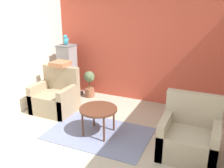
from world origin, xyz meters
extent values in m
cube|color=#C64C38|center=(0.00, 3.15, 1.29)|extent=(4.37, 0.06, 2.57)
cube|color=silver|center=(-2.15, 1.56, 1.29)|extent=(0.06, 3.12, 2.57)
cube|color=slate|center=(-0.13, 1.26, 0.01)|extent=(1.86, 1.22, 0.01)
cylinder|color=#512D1E|center=(-0.13, 1.26, 0.50)|extent=(0.68, 0.68, 0.04)
cylinder|color=#512D1E|center=(-0.35, 1.04, 0.24)|extent=(0.04, 0.04, 0.48)
cylinder|color=#512D1E|center=(0.08, 1.04, 0.24)|extent=(0.04, 0.04, 0.48)
cylinder|color=#512D1E|center=(-0.35, 1.47, 0.24)|extent=(0.04, 0.04, 0.48)
cylinder|color=#512D1E|center=(0.08, 1.47, 0.24)|extent=(0.04, 0.04, 0.48)
cube|color=#9E896B|center=(-1.44, 1.72, 0.22)|extent=(0.87, 0.74, 0.43)
cube|color=#9E896B|center=(-1.44, 2.02, 0.70)|extent=(0.87, 0.14, 0.54)
cube|color=#9E896B|center=(-1.82, 1.72, 0.31)|extent=(0.12, 0.74, 0.62)
cube|color=#9E896B|center=(-1.07, 1.72, 0.31)|extent=(0.12, 0.74, 0.62)
cube|color=tan|center=(1.46, 1.21, 0.22)|extent=(0.87, 0.74, 0.43)
cube|color=tan|center=(1.46, 1.51, 0.70)|extent=(0.87, 0.14, 0.54)
cube|color=tan|center=(1.09, 1.21, 0.31)|extent=(0.12, 0.74, 0.62)
cube|color=tan|center=(1.84, 1.21, 0.31)|extent=(0.12, 0.74, 0.62)
cube|color=slate|center=(-1.71, 2.66, 0.03)|extent=(0.54, 0.54, 0.07)
cube|color=#939399|center=(-1.71, 2.66, 0.68)|extent=(0.36, 0.36, 1.21)
cube|color=slate|center=(-1.71, 2.66, 1.30)|extent=(0.38, 0.38, 0.03)
ellipsoid|color=teal|center=(-1.71, 2.66, 1.41)|extent=(0.12, 0.15, 0.19)
sphere|color=teal|center=(-1.71, 2.65, 1.51)|extent=(0.10, 0.10, 0.10)
cone|color=gold|center=(-1.71, 2.60, 1.50)|extent=(0.04, 0.04, 0.04)
cone|color=teal|center=(-1.71, 2.73, 1.39)|extent=(0.06, 0.12, 0.16)
cylinder|color=brown|center=(-1.18, 2.81, 0.11)|extent=(0.24, 0.24, 0.22)
cylinder|color=brown|center=(-1.18, 2.81, 0.33)|extent=(0.03, 0.03, 0.22)
sphere|color=#566B47|center=(-1.18, 2.81, 0.53)|extent=(0.27, 0.27, 0.27)
sphere|color=#566B47|center=(-1.25, 2.84, 0.49)|extent=(0.16, 0.16, 0.16)
sphere|color=#566B47|center=(-1.11, 2.79, 0.50)|extent=(0.15, 0.15, 0.15)
cube|color=#B2704C|center=(-1.44, 2.02, 1.02)|extent=(0.37, 0.37, 0.10)
camera|label=1|loc=(1.75, -2.37, 2.40)|focal=40.00mm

